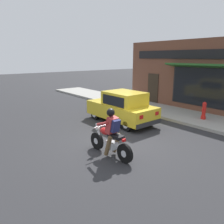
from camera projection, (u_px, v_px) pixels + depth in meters
name	position (u px, v px, depth m)	size (l,w,h in m)	color
ground_plane	(119.00, 143.00, 8.30)	(80.00, 80.00, 0.00)	#2B2B2D
sidewalk_curb	(151.00, 108.00, 13.76)	(2.60, 22.00, 0.14)	#9E9B93
storefront_building	(189.00, 76.00, 13.04)	(1.25, 9.08, 4.20)	brown
motorcycle_with_rider	(110.00, 136.00, 7.12)	(0.56, 2.02, 1.62)	black
car_hatchback	(122.00, 107.00, 10.82)	(1.66, 3.79, 1.57)	black
fire_hydrant	(204.00, 111.00, 10.98)	(0.36, 0.24, 0.88)	red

